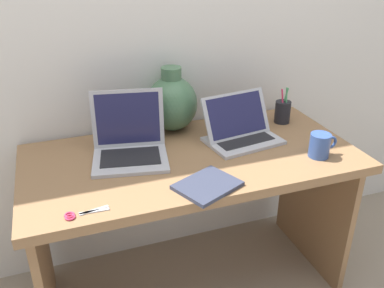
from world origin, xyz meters
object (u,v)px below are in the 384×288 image
Objects in this scene: laptop_right at (240,129)px; scissors at (79,214)px; laptop_left at (129,140)px; notebook_stack at (207,185)px; coffee_mug at (320,145)px; green_vase at (172,103)px; pen_cup at (283,112)px.

scissors is (-0.75, -0.34, -0.05)m from laptop_right.
laptop_left is 0.50m from laptop_right.
coffee_mug reaches higher than notebook_stack.
green_vase is 1.63× the size of pen_cup.
green_vase is (-0.25, 0.22, 0.08)m from laptop_right.
notebook_stack is at bearing -172.44° from coffee_mug.
laptop_left is at bearing 159.41° from coffee_mug.
laptop_left is at bearing 55.82° from scissors.
laptop_left reaches higher than scissors.
pen_cup is (0.57, 0.44, 0.05)m from notebook_stack.
laptop_left reaches higher than coffee_mug.
green_vase reaches higher than pen_cup.
green_vase is at bearing 169.06° from pen_cup.
laptop_right reaches higher than coffee_mug.
notebook_stack is (-0.28, -0.32, -0.05)m from laptop_right.
laptop_left is at bearing 177.20° from laptop_right.
laptop_right is 2.79× the size of coffee_mug.
pen_cup reaches higher than notebook_stack.
laptop_right reaches higher than scissors.
laptop_right is at bearing 24.68° from scissors.
scissors is at bearing -124.18° from laptop_left.
green_vase is 2.04× the size of scissors.
laptop_left is 1.14× the size of green_vase.
green_vase is at bearing 136.51° from coffee_mug.
laptop_left is 0.32m from green_vase.
laptop_right is at bearing 133.97° from coffee_mug.
green_vase is 2.41× the size of coffee_mug.
pen_cup is at bearing 21.69° from laptop_right.
laptop_right is 0.34m from green_vase.
notebook_stack is 1.47× the size of scissors.
scissors is (-0.25, -0.37, -0.07)m from laptop_left.
laptop_left is 1.59× the size of notebook_stack.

